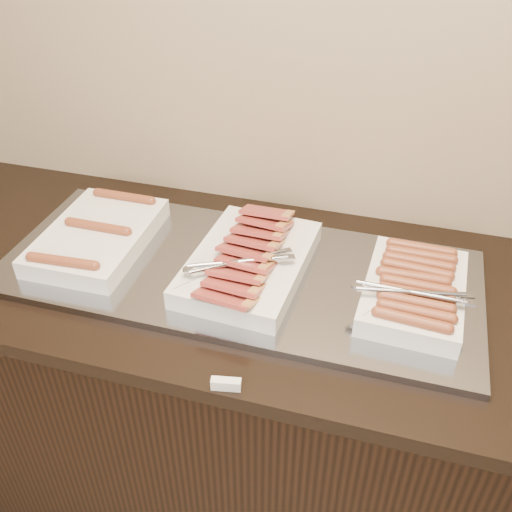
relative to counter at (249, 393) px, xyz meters
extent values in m
cube|color=#9E896B|center=(0.00, 0.37, 0.95)|extent=(6.00, 0.05, 2.80)
cube|color=black|center=(0.00, 0.00, -0.02)|extent=(2.00, 0.70, 0.86)
cube|color=black|center=(0.00, 0.00, 0.43)|extent=(2.06, 0.76, 0.04)
cube|color=gray|center=(-0.03, 0.00, 0.46)|extent=(1.20, 0.50, 0.02)
cube|color=silver|center=(-0.42, 0.00, 0.49)|extent=(0.26, 0.38, 0.05)
cylinder|color=brown|center=(-0.42, -0.16, 0.52)|extent=(0.17, 0.04, 0.03)
cylinder|color=brown|center=(-0.41, 0.00, 0.52)|extent=(0.17, 0.03, 0.03)
cylinder|color=brown|center=(-0.41, 0.16, 0.52)|extent=(0.17, 0.03, 0.03)
cube|color=silver|center=(0.00, 0.00, 0.49)|extent=(0.29, 0.42, 0.05)
cube|color=#AD3840|center=(0.00, -0.17, 0.52)|extent=(0.14, 0.10, 0.04)
cube|color=#AD3840|center=(0.01, -0.12, 0.52)|extent=(0.14, 0.10, 0.04)
cube|color=#AD3840|center=(0.00, -0.08, 0.52)|extent=(0.14, 0.09, 0.04)
cube|color=#AD3840|center=(0.01, -0.04, 0.53)|extent=(0.14, 0.10, 0.04)
cube|color=#AD3840|center=(0.00, 0.00, 0.53)|extent=(0.14, 0.10, 0.04)
cube|color=#AD3840|center=(0.01, 0.04, 0.53)|extent=(0.14, 0.10, 0.04)
cube|color=#AD3840|center=(0.01, 0.08, 0.54)|extent=(0.14, 0.09, 0.04)
cube|color=#AD3840|center=(0.01, 0.12, 0.54)|extent=(0.14, 0.10, 0.04)
cube|color=#AD3840|center=(0.01, 0.17, 0.54)|extent=(0.13, 0.09, 0.04)
cube|color=silver|center=(0.41, 0.00, 0.49)|extent=(0.24, 0.34, 0.05)
cylinder|color=brown|center=(0.41, -0.14, 0.52)|extent=(0.15, 0.04, 0.03)
cylinder|color=brown|center=(0.41, -0.11, 0.52)|extent=(0.15, 0.03, 0.03)
cylinder|color=brown|center=(0.41, -0.08, 0.52)|extent=(0.15, 0.03, 0.03)
cylinder|color=brown|center=(0.41, -0.05, 0.52)|extent=(0.15, 0.03, 0.03)
cylinder|color=brown|center=(0.41, -0.02, 0.52)|extent=(0.15, 0.03, 0.03)
cylinder|color=brown|center=(0.40, 0.02, 0.52)|extent=(0.15, 0.03, 0.03)
cylinder|color=brown|center=(0.41, 0.05, 0.52)|extent=(0.15, 0.04, 0.03)
cylinder|color=brown|center=(0.41, 0.08, 0.52)|extent=(0.15, 0.03, 0.03)
cylinder|color=brown|center=(0.41, 0.11, 0.52)|extent=(0.15, 0.03, 0.03)
cylinder|color=brown|center=(0.41, 0.14, 0.52)|extent=(0.15, 0.03, 0.03)
cube|color=silver|center=(0.06, -0.36, 0.46)|extent=(0.06, 0.03, 0.02)
camera|label=1|loc=(0.34, -1.08, 1.35)|focal=40.00mm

